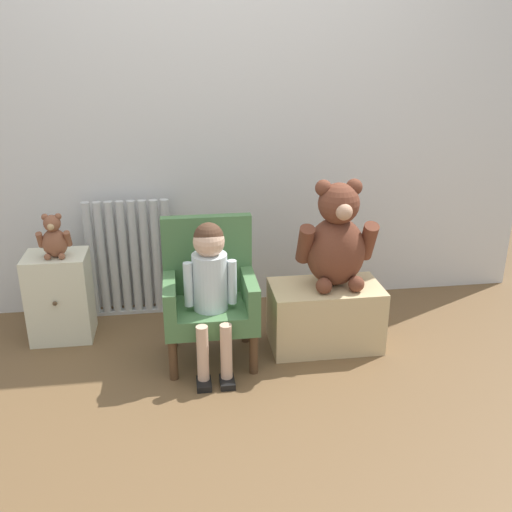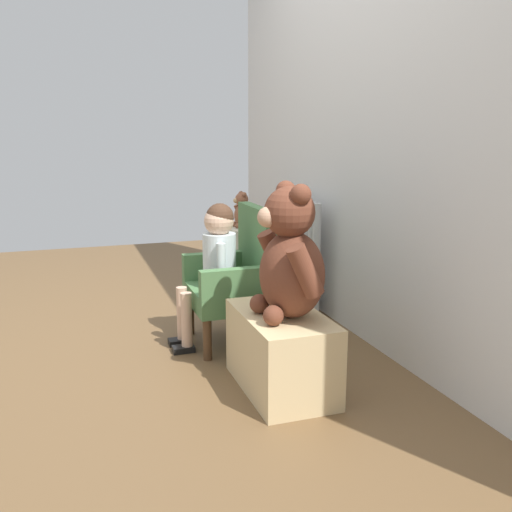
{
  "view_description": "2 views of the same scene",
  "coord_description": "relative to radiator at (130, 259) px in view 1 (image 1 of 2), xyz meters",
  "views": [
    {
      "loc": [
        -0.25,
        -2.11,
        1.54
      ],
      "look_at": [
        0.12,
        0.47,
        0.55
      ],
      "focal_mm": 40.0,
      "sensor_mm": 36.0,
      "label": 1
    },
    {
      "loc": [
        2.64,
        -0.33,
        1.09
      ],
      "look_at": [
        0.14,
        0.52,
        0.52
      ],
      "focal_mm": 40.0,
      "sensor_mm": 36.0,
      "label": 2
    }
  ],
  "objects": [
    {
      "name": "child_figure",
      "position": [
        0.43,
        -0.66,
        0.14
      ],
      "size": [
        0.25,
        0.35,
        0.74
      ],
      "color": "silver",
      "rests_on": "ground_plane"
    },
    {
      "name": "small_teddy_bear",
      "position": [
        -0.35,
        -0.27,
        0.24
      ],
      "size": [
        0.17,
        0.12,
        0.23
      ],
      "color": "brown",
      "rests_on": "small_dresser"
    },
    {
      "name": "radiator",
      "position": [
        0.0,
        0.0,
        0.0
      ],
      "size": [
        0.5,
        0.05,
        0.69
      ],
      "color": "#B9BBBB",
      "rests_on": "ground_plane"
    },
    {
      "name": "child_armchair",
      "position": [
        0.43,
        -0.55,
        0.01
      ],
      "size": [
        0.45,
        0.38,
        0.72
      ],
      "color": "#497544",
      "rests_on": "ground_plane"
    },
    {
      "name": "small_dresser",
      "position": [
        -0.36,
        -0.24,
        -0.1
      ],
      "size": [
        0.32,
        0.28,
        0.48
      ],
      "color": "beige",
      "rests_on": "ground_plane"
    },
    {
      "name": "large_teddy_bear",
      "position": [
        1.08,
        -0.52,
        0.24
      ],
      "size": [
        0.41,
        0.29,
        0.56
      ],
      "color": "brown",
      "rests_on": "low_bench"
    },
    {
      "name": "low_bench",
      "position": [
        1.03,
        -0.53,
        -0.17
      ],
      "size": [
        0.58,
        0.33,
        0.34
      ],
      "primitive_type": "cube",
      "color": "#CEB380",
      "rests_on": "ground_plane"
    },
    {
      "name": "back_wall",
      "position": [
        0.54,
        0.12,
        0.86
      ],
      "size": [
        3.8,
        0.05,
        2.4
      ],
      "primitive_type": "cube",
      "color": "silver",
      "rests_on": "ground_plane"
    },
    {
      "name": "ground_plane",
      "position": [
        0.54,
        -1.05,
        -0.34
      ],
      "size": [
        6.0,
        6.0,
        0.0
      ],
      "primitive_type": "plane",
      "color": "brown"
    }
  ]
}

